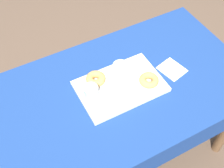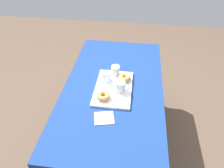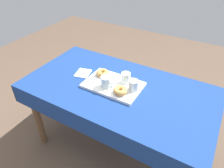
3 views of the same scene
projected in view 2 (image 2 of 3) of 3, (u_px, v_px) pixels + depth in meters
ground_plane at (113, 137)px, 2.23m from camera, size 6.00×6.00×0.00m
dining_table at (113, 94)px, 1.82m from camera, size 1.54×0.84×0.74m
serving_tray at (113, 88)px, 1.71m from camera, size 0.46×0.30×0.02m
tea_mug_left at (120, 86)px, 1.65m from camera, size 0.12×0.08×0.09m
water_glass_near at (107, 77)px, 1.75m from camera, size 0.07×0.07×0.09m
water_glass_far at (115, 71)px, 1.81m from camera, size 0.07×0.07×0.09m
donut_plate_left at (103, 98)px, 1.61m from camera, size 0.11×0.11×0.01m
sugar_donut_left at (103, 96)px, 1.59m from camera, size 0.11×0.11×0.04m
donut_plate_right at (124, 80)px, 1.78m from camera, size 0.11×0.11×0.01m
sugar_donut_right at (124, 78)px, 1.76m from camera, size 0.11×0.11×0.04m
paper_napkin at (104, 118)px, 1.48m from camera, size 0.15×0.16×0.01m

